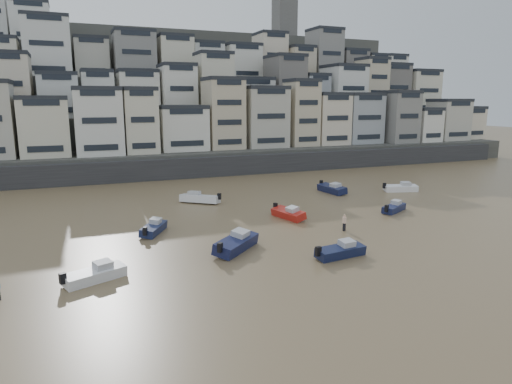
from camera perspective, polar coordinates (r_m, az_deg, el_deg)
name	(u,v)px	position (r m, az deg, el deg)	size (l,w,h in m)	color
harbor_wall	(186,168)	(80.66, -8.79, 3.03)	(140.00, 3.00, 3.50)	#38383A
hillside	(166,102)	(119.79, -11.24, 11.03)	(141.04, 66.00, 50.00)	#4C4C47
boat_c	(236,242)	(41.19, -2.50, -6.22)	(6.11, 2.00, 1.67)	#141A40
boat_f	(153,227)	(47.63, -12.70, -4.26)	(4.90, 1.60, 1.34)	#161F45
boat_d	(394,206)	(57.90, 16.87, -1.73)	(4.70, 1.54, 1.28)	#151C43
boat_a	(340,249)	(40.23, 10.51, -7.06)	(5.02, 1.64, 1.37)	#131B3C
boat_h	(200,197)	(60.57, -7.02, -0.61)	(5.76, 1.89, 1.57)	silver
boat_e	(288,213)	(52.32, 4.06, -2.57)	(5.07, 1.66, 1.38)	#B11E15
boat_g	(401,187)	(70.91, 17.65, 0.64)	(5.33, 1.74, 1.45)	white
boat_i	(332,188)	(67.55, 9.47, 0.55)	(5.68, 1.86, 1.55)	#13193D
boat_j	(95,273)	(36.53, -19.51, -9.48)	(4.99, 1.63, 1.36)	silver
person_pink	(344,223)	(48.11, 10.98, -3.78)	(0.44, 0.44, 1.74)	beige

